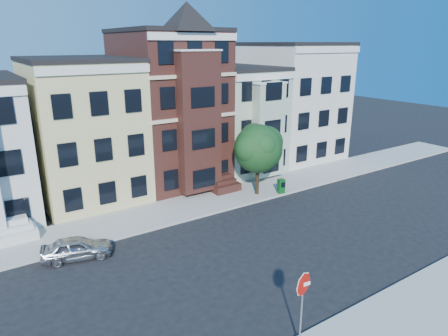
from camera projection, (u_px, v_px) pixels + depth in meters
ground at (284, 246)px, 23.09m from camera, size 120.00×120.00×0.00m
far_sidewalk at (211, 201)px, 29.42m from camera, size 60.00×4.00×0.15m
near_sidewalk at (413, 321)px, 16.71m from camera, size 60.00×4.00×0.15m
house_yellow at (84, 131)px, 29.40m from camera, size 7.00×9.00×10.00m
house_brown at (169, 109)px, 32.81m from camera, size 7.00×9.00×12.00m
house_green at (233, 119)px, 36.69m from camera, size 6.00×9.00×9.00m
house_cream at (290, 103)px, 40.09m from camera, size 8.00×9.00×11.00m
street_tree at (258, 152)px, 29.63m from camera, size 7.35×7.35×6.67m
parked_car at (77, 248)px, 21.58m from camera, size 3.93×2.36×1.25m
newspaper_box at (281, 186)px, 30.67m from camera, size 0.59×0.55×1.11m
stop_sign at (302, 304)px, 14.94m from camera, size 0.96×0.25×3.45m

